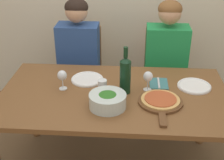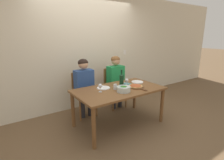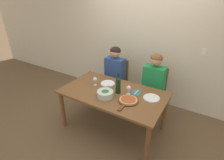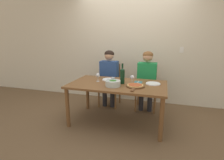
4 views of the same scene
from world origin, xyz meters
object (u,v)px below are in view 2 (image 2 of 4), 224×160
chair_left (83,92)px  water_tumbler (115,87)px  wine_glass_left (100,86)px  pizza_on_board (136,87)px  wine_glass_right (127,81)px  fork_on_napkin (127,84)px  wine_bottle (122,80)px  dinner_plate_left (103,88)px  dinner_plate_right (137,82)px  person_woman (84,82)px  broccoli_bowl (124,89)px  chair_right (113,86)px  person_man (116,77)px

chair_left → water_tumbler: chair_left is taller
wine_glass_left → water_tumbler: 0.31m
pizza_on_board → water_tumbler: water_tumbler is taller
wine_glass_right → fork_on_napkin: bearing=49.2°
pizza_on_board → wine_glass_left: wine_glass_left is taller
wine_bottle → pizza_on_board: (0.25, -0.14, -0.13)m
dinner_plate_left → wine_glass_left: (-0.16, -0.15, 0.10)m
water_tumbler → fork_on_napkin: bearing=22.7°
wine_glass_left → pizza_on_board: bearing=-12.3°
chair_left → dinner_plate_right: (0.98, -0.67, 0.23)m
person_woman → dinner_plate_right: (0.98, -0.56, -0.01)m
dinner_plate_right → water_tumbler: size_ratio=2.39×
broccoli_bowl → pizza_on_board: broccoli_bowl is taller
chair_left → water_tumbler: 0.91m
wine_glass_left → chair_left: bearing=89.6°
person_woman → wine_glass_left: size_ratio=8.25×
chair_left → pizza_on_board: bearing=-52.5°
chair_right → dinner_plate_left: chair_right is taller
person_man → person_woman: bearing=180.0°
broccoli_bowl → pizza_on_board: size_ratio=0.56×
wine_glass_left → wine_glass_right: same height
wine_bottle → dinner_plate_left: (-0.30, 0.17, -0.14)m
person_man → dinner_plate_left: person_man is taller
chair_left → water_tumbler: bearing=-70.0°
pizza_on_board → dinner_plate_left: bearing=150.9°
dinner_plate_right → wine_glass_right: wine_glass_right is taller
chair_right → broccoli_bowl: bearing=-115.2°
wine_bottle → pizza_on_board: size_ratio=0.79×
person_man → pizza_on_board: bearing=-97.6°
chair_left → wine_glass_right: (0.62, -0.74, 0.32)m
wine_bottle → fork_on_napkin: size_ratio=1.97×
chair_left → wine_bottle: wine_bottle is taller
wine_bottle → dinner_plate_left: 0.37m
wine_glass_left → wine_glass_right: (0.63, 0.03, 0.00)m
person_woman → broccoli_bowl: 0.95m
wine_glass_left → chair_right: bearing=43.1°
chair_left → pizza_on_board: size_ratio=2.09×
chair_left → wine_glass_right: bearing=-50.0°
chair_left → wine_glass_left: (-0.00, -0.77, 0.32)m
wine_glass_right → chair_left: bearing=130.0°
person_man → dinner_plate_right: size_ratio=4.95×
dinner_plate_right → broccoli_bowl: bearing=-152.8°
broccoli_bowl → wine_glass_left: (-0.35, 0.22, 0.05)m
person_woman → person_man: bearing=0.0°
dinner_plate_right → water_tumbler: (-0.68, -0.14, 0.04)m
person_man → dinner_plate_left: bearing=-142.6°
wine_glass_right → pizza_on_board: bearing=-65.1°
water_tumbler → fork_on_napkin: water_tumbler is taller
dinner_plate_left → dinner_plate_right: (0.82, -0.05, 0.00)m
person_man → wine_bottle: person_man is taller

